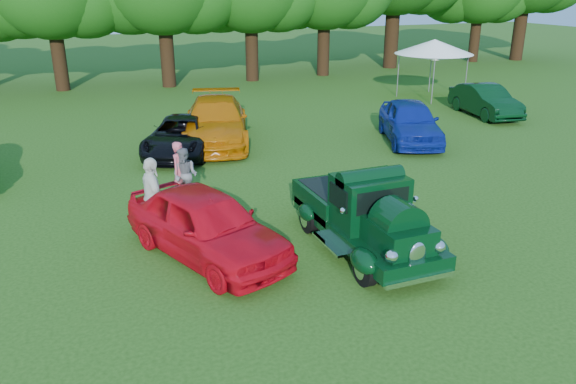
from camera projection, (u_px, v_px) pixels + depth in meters
name	position (u px, v px, depth m)	size (l,w,h in m)	color
ground	(360.00, 251.00, 12.52)	(120.00, 120.00, 0.00)	#204510
hero_pickup	(364.00, 216.00, 12.44)	(2.10, 4.51, 1.76)	black
red_convertible	(206.00, 224.00, 12.04)	(1.77, 4.40, 1.50)	red
back_car_black	(182.00, 136.00, 19.50)	(2.08, 4.51, 1.25)	black
back_car_orange	(216.00, 121.00, 20.68)	(2.28, 5.61, 1.63)	#BA6106
back_car_blue	(410.00, 121.00, 20.87)	(1.82, 4.53, 1.54)	navy
back_car_green	(485.00, 101.00, 24.97)	(1.45, 4.16, 1.37)	black
spectator_pink	(181.00, 171.00, 15.25)	(0.59, 0.39, 1.63)	#BF4E5E
spectator_grey	(185.00, 175.00, 15.14)	(0.72, 0.56, 1.49)	slate
spectator_white	(153.00, 198.00, 12.96)	(1.12, 0.47, 1.92)	silver
canopy_tent	(434.00, 47.00, 28.29)	(4.64, 4.64, 2.94)	white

